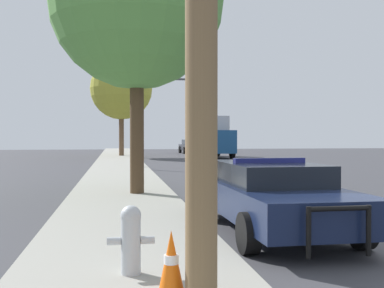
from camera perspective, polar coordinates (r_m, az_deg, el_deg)
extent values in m
cube|color=#99968C|center=(7.41, -7.55, -12.44)|extent=(3.00, 110.00, 0.13)
cube|color=#141E3D|center=(9.03, 9.62, -6.54)|extent=(1.99, 4.86, 0.57)
cube|color=black|center=(9.21, 9.12, -3.41)|extent=(1.68, 2.54, 0.39)
cylinder|color=black|center=(8.12, 19.54, -9.47)|extent=(0.25, 0.65, 0.64)
cylinder|color=black|center=(7.39, 6.71, -10.45)|extent=(0.25, 0.65, 0.64)
cylinder|color=black|center=(10.78, 11.59, -6.83)|extent=(0.25, 0.65, 0.64)
cylinder|color=black|center=(10.25, 1.82, -7.22)|extent=(0.25, 0.65, 0.64)
cylinder|color=black|center=(6.95, 20.19, -9.59)|extent=(0.07, 0.07, 0.68)
cylinder|color=black|center=(6.57, 13.65, -10.18)|extent=(0.07, 0.07, 0.68)
cylinder|color=black|center=(6.70, 17.03, -7.32)|extent=(0.90, 0.09, 0.07)
cube|color=navy|center=(9.19, 9.13, -1.92)|extent=(1.37, 0.23, 0.09)
cube|color=navy|center=(9.39, 15.14, -6.10)|extent=(0.08, 3.47, 0.16)
cylinder|color=#B7BCC1|center=(5.92, -7.26, -11.91)|extent=(0.24, 0.24, 0.67)
sphere|color=#B7BCC1|center=(5.85, -7.27, -8.42)|extent=(0.25, 0.25, 0.25)
cylinder|color=#B7BCC1|center=(5.91, -9.25, -11.29)|extent=(0.17, 0.09, 0.09)
cylinder|color=#B7BCC1|center=(5.92, -5.28, -11.26)|extent=(0.17, 0.09, 0.09)
cylinder|color=#424247|center=(25.40, -6.02, 2.68)|extent=(0.16, 0.16, 4.79)
cylinder|color=#424247|center=(25.72, -2.14, 7.69)|extent=(3.47, 0.11, 0.11)
cube|color=black|center=(25.93, 1.69, 6.64)|extent=(0.30, 0.24, 0.90)
sphere|color=red|center=(25.83, 1.75, 7.32)|extent=(0.20, 0.20, 0.20)
sphere|color=orange|center=(25.80, 1.75, 6.66)|extent=(0.20, 0.20, 0.20)
sphere|color=green|center=(25.78, 1.75, 6.00)|extent=(0.20, 0.20, 0.20)
cube|color=black|center=(47.95, -0.19, -0.39)|extent=(1.80, 4.60, 0.54)
cube|color=black|center=(47.71, -0.14, 0.23)|extent=(1.52, 2.40, 0.49)
cylinder|color=black|center=(49.21, -1.43, -0.66)|extent=(0.26, 0.68, 0.68)
cylinder|color=black|center=(49.50, 0.48, -0.65)|extent=(0.26, 0.68, 0.68)
cylinder|color=black|center=(46.42, -0.89, -0.77)|extent=(0.26, 0.68, 0.68)
cylinder|color=black|center=(46.72, 1.13, -0.75)|extent=(0.26, 0.68, 0.68)
cube|color=navy|center=(36.80, 3.25, 0.27)|extent=(2.38, 2.04, 1.76)
cube|color=#B2B2B7|center=(40.06, 1.90, 1.15)|extent=(2.58, 5.01, 2.91)
cylinder|color=black|center=(37.33, 4.79, -1.08)|extent=(0.34, 0.86, 0.85)
cylinder|color=black|center=(36.72, 1.51, -1.11)|extent=(0.34, 0.86, 0.85)
cylinder|color=black|center=(41.25, 3.06, -0.87)|extent=(0.34, 0.86, 0.85)
cylinder|color=black|center=(40.70, 0.07, -0.90)|extent=(0.34, 0.86, 0.85)
cylinder|color=brown|center=(40.03, -8.37, 1.59)|extent=(0.40, 0.40, 4.12)
sphere|color=#999933|center=(40.21, -8.38, 6.51)|extent=(5.08, 5.08, 5.08)
cylinder|color=#4C3823|center=(13.92, -6.55, 2.64)|extent=(0.40, 0.40, 4.11)
sphere|color=#5B9947|center=(14.43, -6.58, 16.36)|extent=(4.98, 4.98, 4.98)
cone|color=orange|center=(5.16, -2.48, -13.85)|extent=(0.28, 0.28, 0.67)
cylinder|color=white|center=(5.15, -2.48, -13.48)|extent=(0.16, 0.16, 0.09)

